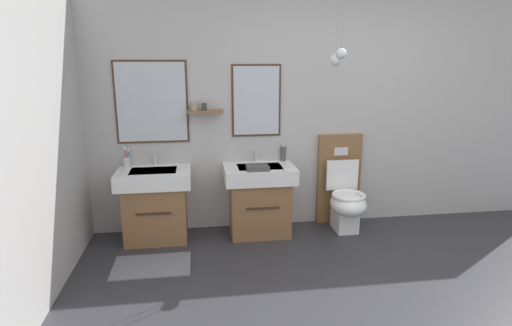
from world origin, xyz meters
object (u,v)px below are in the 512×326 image
Objects in this scene: toothbrush_cup at (127,161)px; folded_hand_towel at (258,168)px; soap_dispenser at (283,153)px; vanity_sink_left at (156,202)px; toilet at (343,194)px; vanity_sink_right at (259,197)px.

toothbrush_cup is 1.34m from folded_hand_towel.
folded_hand_towel is (1.30, -0.33, -0.04)m from toothbrush_cup.
toothbrush_cup is at bearing -179.63° from soap_dispenser.
vanity_sink_left is 0.73× the size of toilet.
vanity_sink_left is 3.32× the size of folded_hand_towel.
toothbrush_cup reaches higher than soap_dispenser.
vanity_sink_left is at bearing 180.00° from vanity_sink_right.
vanity_sink_left is 3.83× the size of soap_dispenser.
toothbrush_cup is (-2.26, 0.16, 0.41)m from toilet.
folded_hand_towel reaches higher than vanity_sink_right.
soap_dispenser is (0.29, 0.19, 0.42)m from vanity_sink_right.
soap_dispenser is at bearing 7.92° from vanity_sink_left.
vanity_sink_left is at bearing -179.53° from toilet.
vanity_sink_right is 0.73× the size of toilet.
vanity_sink_left is 1.42m from soap_dispenser.
vanity_sink_right is 1.41m from toothbrush_cup.
vanity_sink_left is 0.52m from toothbrush_cup.
soap_dispenser reaches higher than vanity_sink_left.
vanity_sink_right is at bearing -178.99° from toilet.
toilet is 5.24× the size of soap_dispenser.
soap_dispenser is at bearing 46.11° from folded_hand_towel.
soap_dispenser is at bearing 32.83° from vanity_sink_right.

